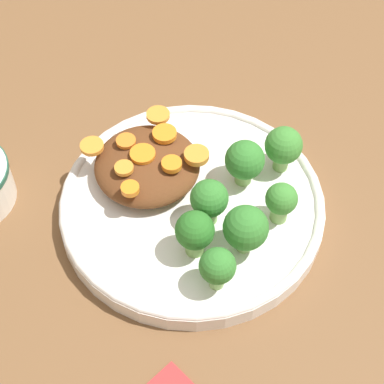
# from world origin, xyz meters

# --- Properties ---
(ground_plane) EXTENTS (4.00, 4.00, 0.00)m
(ground_plane) POSITION_xyz_m (0.00, 0.00, 0.00)
(ground_plane) COLOR brown
(plate) EXTENTS (0.29, 0.29, 0.03)m
(plate) POSITION_xyz_m (0.00, 0.00, 0.01)
(plate) COLOR white
(plate) RESTS_ON ground_plane
(stew_mound) EXTENTS (0.12, 0.12, 0.03)m
(stew_mound) POSITION_xyz_m (0.06, 0.02, 0.04)
(stew_mound) COLOR #5B3319
(stew_mound) RESTS_ON plate
(broccoli_floret_0) EXTENTS (0.04, 0.04, 0.06)m
(broccoli_floret_0) POSITION_xyz_m (-0.03, -0.00, 0.05)
(broccoli_floret_0) COLOR #7FA85B
(broccoli_floret_0) RESTS_ON plate
(broccoli_floret_1) EXTENTS (0.05, 0.05, 0.06)m
(broccoli_floret_1) POSITION_xyz_m (-0.08, -0.01, 0.06)
(broccoli_floret_1) COLOR #7FA85B
(broccoli_floret_1) RESTS_ON plate
(broccoli_floret_2) EXTENTS (0.04, 0.04, 0.06)m
(broccoli_floret_2) POSITION_xyz_m (-0.01, -0.06, 0.05)
(broccoli_floret_2) COLOR #7FA85B
(broccoli_floret_2) RESTS_ON plate
(broccoli_floret_3) EXTENTS (0.04, 0.04, 0.05)m
(broccoli_floret_3) POSITION_xyz_m (-0.10, 0.04, 0.05)
(broccoli_floret_3) COLOR #7FA85B
(broccoli_floret_3) RESTS_ON plate
(broccoli_floret_4) EXTENTS (0.03, 0.03, 0.05)m
(broccoli_floret_4) POSITION_xyz_m (-0.07, -0.06, 0.05)
(broccoli_floret_4) COLOR #7FA85B
(broccoli_floret_4) RESTS_ON plate
(broccoli_floret_5) EXTENTS (0.04, 0.04, 0.06)m
(broccoli_floret_5) POSITION_xyz_m (-0.05, 0.03, 0.05)
(broccoli_floret_5) COLOR #759E51
(broccoli_floret_5) RESTS_ON plate
(broccoli_floret_6) EXTENTS (0.04, 0.04, 0.06)m
(broccoli_floret_6) POSITION_xyz_m (-0.02, -0.11, 0.06)
(broccoli_floret_6) COLOR #7FA85B
(broccoli_floret_6) RESTS_ON plate
(carrot_slice_0) EXTENTS (0.02, 0.02, 0.01)m
(carrot_slice_0) POSITION_xyz_m (0.03, 0.01, 0.06)
(carrot_slice_0) COLOR orange
(carrot_slice_0) RESTS_ON stew_mound
(carrot_slice_1) EXTENTS (0.02, 0.02, 0.00)m
(carrot_slice_1) POSITION_xyz_m (0.05, 0.05, 0.06)
(carrot_slice_1) COLOR orange
(carrot_slice_1) RESTS_ON stew_mound
(carrot_slice_2) EXTENTS (0.03, 0.03, 0.01)m
(carrot_slice_2) POSITION_xyz_m (0.10, 0.06, 0.06)
(carrot_slice_2) COLOR orange
(carrot_slice_2) RESTS_ON stew_mound
(carrot_slice_3) EXTENTS (0.03, 0.03, 0.00)m
(carrot_slice_3) POSITION_xyz_m (0.10, -0.02, 0.06)
(carrot_slice_3) COLOR orange
(carrot_slice_3) RESTS_ON stew_mound
(carrot_slice_4) EXTENTS (0.03, 0.03, 0.01)m
(carrot_slice_4) POSITION_xyz_m (0.07, -0.01, 0.06)
(carrot_slice_4) COLOR orange
(carrot_slice_4) RESTS_ON stew_mound
(carrot_slice_5) EXTENTS (0.02, 0.02, 0.01)m
(carrot_slice_5) POSITION_xyz_m (0.03, 0.06, 0.06)
(carrot_slice_5) COLOR orange
(carrot_slice_5) RESTS_ON stew_mound
(carrot_slice_6) EXTENTS (0.02, 0.02, 0.00)m
(carrot_slice_6) POSITION_xyz_m (0.08, 0.03, 0.06)
(carrot_slice_6) COLOR orange
(carrot_slice_6) RESTS_ON stew_mound
(carrot_slice_7) EXTENTS (0.03, 0.03, 0.01)m
(carrot_slice_7) POSITION_xyz_m (0.02, -0.02, 0.06)
(carrot_slice_7) COLOR orange
(carrot_slice_7) RESTS_ON stew_mound
(carrot_slice_8) EXTENTS (0.03, 0.03, 0.00)m
(carrot_slice_8) POSITION_xyz_m (0.06, 0.02, 0.06)
(carrot_slice_8) COLOR orange
(carrot_slice_8) RESTS_ON stew_mound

